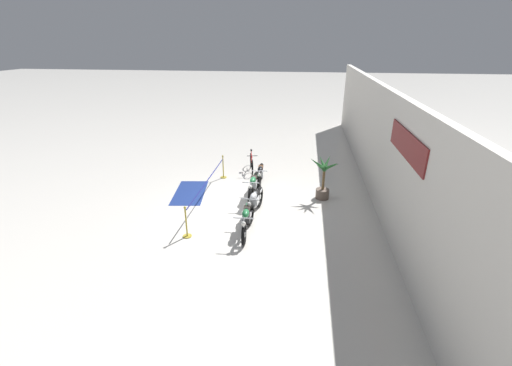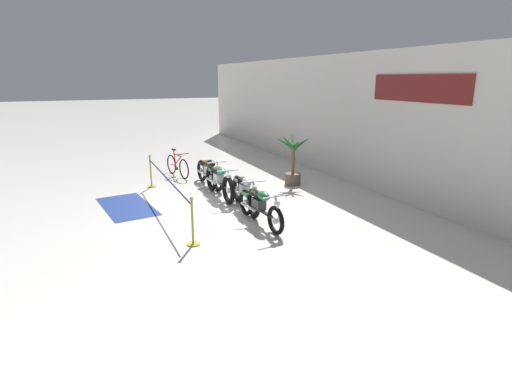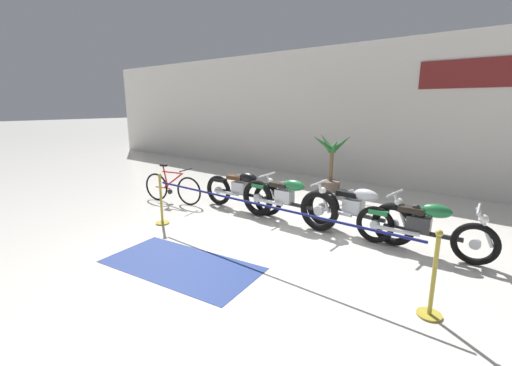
# 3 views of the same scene
# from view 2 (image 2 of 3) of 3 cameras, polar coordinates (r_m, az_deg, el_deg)

# --- Properties ---
(ground_plane) EXTENTS (120.00, 120.00, 0.00)m
(ground_plane) POSITION_cam_2_polar(r_m,az_deg,el_deg) (11.21, -6.39, -3.06)
(ground_plane) COLOR silver
(back_wall) EXTENTS (28.00, 0.29, 4.20)m
(back_wall) POSITION_cam_2_polar(r_m,az_deg,el_deg) (13.20, 15.29, 8.56)
(back_wall) COLOR silver
(back_wall) RESTS_ON ground
(motorcycle_black_0) EXTENTS (2.16, 0.62, 0.94)m
(motorcycle_black_0) POSITION_cam_2_polar(r_m,az_deg,el_deg) (13.01, -6.67, 1.59)
(motorcycle_black_0) COLOR black
(motorcycle_black_0) RESTS_ON ground
(motorcycle_green_1) EXTENTS (2.30, 0.62, 0.98)m
(motorcycle_green_1) POSITION_cam_2_polar(r_m,az_deg,el_deg) (11.77, -5.25, 0.29)
(motorcycle_green_1) COLOR black
(motorcycle_green_1) RESTS_ON ground
(motorcycle_silver_2) EXTENTS (2.20, 0.62, 0.96)m
(motorcycle_silver_2) POSITION_cam_2_polar(r_m,az_deg,el_deg) (10.60, -1.56, -1.35)
(motorcycle_silver_2) COLOR black
(motorcycle_silver_2) RESTS_ON ground
(motorcycle_green_3) EXTENTS (2.17, 0.62, 0.91)m
(motorcycle_green_3) POSITION_cam_2_polar(r_m,az_deg,el_deg) (9.53, 0.56, -3.30)
(motorcycle_green_3) COLOR black
(motorcycle_green_3) RESTS_ON ground
(bicycle) EXTENTS (1.69, 0.54, 0.96)m
(bicycle) POSITION_cam_2_polar(r_m,az_deg,el_deg) (14.52, -11.16, 2.42)
(bicycle) COLOR black
(bicycle) RESTS_ON ground
(potted_palm_left_of_row) EXTENTS (0.97, 1.16, 1.70)m
(potted_palm_left_of_row) POSITION_cam_2_polar(r_m,az_deg,el_deg) (13.09, 5.32, 3.20)
(potted_palm_left_of_row) COLOR brown
(potted_palm_left_of_row) RESTS_ON ground
(stanchion_far_left) EXTENTS (5.11, 0.28, 1.05)m
(stanchion_far_left) POSITION_cam_2_polar(r_m,az_deg,el_deg) (11.83, -13.71, 0.85)
(stanchion_far_left) COLOR gold
(stanchion_far_left) RESTS_ON ground
(stanchion_mid_left) EXTENTS (0.28, 0.28, 1.05)m
(stanchion_mid_left) POSITION_cam_2_polar(r_m,az_deg,el_deg) (8.51, -9.03, -6.46)
(stanchion_mid_left) COLOR gold
(stanchion_mid_left) RESTS_ON ground
(floor_banner) EXTENTS (2.57, 1.52, 0.01)m
(floor_banner) POSITION_cam_2_polar(r_m,az_deg,el_deg) (11.52, -17.97, -3.19)
(floor_banner) COLOR navy
(floor_banner) RESTS_ON ground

